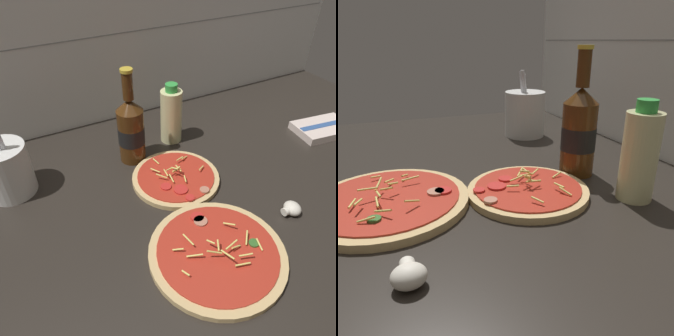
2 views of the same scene
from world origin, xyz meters
The scene contains 9 objects.
counter_slab centered at (0.00, 0.00, 1.25)cm, with size 160.00×90.00×2.50cm.
tile_backsplash centered at (0.00, 45.50, 30.00)cm, with size 160.00×1.13×60.00cm.
pizza_near centered at (-11.27, -18.58, 3.34)cm, with size 28.52×28.52×4.42cm.
pizza_far centered at (-7.07, 6.43, 3.31)cm, with size 22.98×22.98×5.01cm.
beer_bottle centered at (-13.14, 20.73, 12.21)cm, with size 7.36×7.36×26.67cm.
oil_bottle centered at (1.22, 24.35, 10.92)cm, with size 6.42×6.42×18.31cm.
mushroom_left centered at (11.02, -16.86, 4.03)cm, with size 4.58×4.36×3.05cm.
utensil_crock centered at (-45.60, 22.32, 9.32)cm, with size 11.93×11.93×19.57cm.
dish_towel centered at (46.33, 5.19, 3.71)cm, with size 19.28×13.87×2.56cm.
Camera 1 is at (-39.93, -50.77, 59.32)cm, focal length 35.00 mm.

